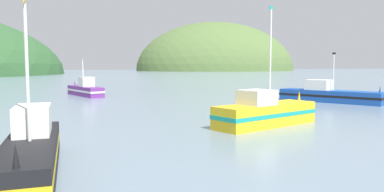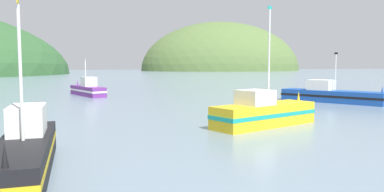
{
  "view_description": "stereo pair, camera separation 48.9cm",
  "coord_description": "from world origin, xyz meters",
  "px_view_note": "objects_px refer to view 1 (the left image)",
  "views": [
    {
      "loc": [
        -4.7,
        -3.74,
        4.11
      ],
      "look_at": [
        3.84,
        26.92,
        1.4
      ],
      "focal_mm": 34.59,
      "sensor_mm": 36.0,
      "label": 1
    },
    {
      "loc": [
        -4.23,
        -3.87,
        4.11
      ],
      "look_at": [
        3.84,
        26.92,
        1.4
      ],
      "focal_mm": 34.59,
      "sensor_mm": 36.0,
      "label": 2
    }
  ],
  "objects_px": {
    "fishing_boat_black": "(31,152)",
    "fishing_boat_blue": "(329,95)",
    "fishing_boat_yellow": "(265,113)",
    "fishing_boat_purple": "(85,90)"
  },
  "relations": [
    {
      "from": "fishing_boat_blue",
      "to": "fishing_boat_purple",
      "type": "relative_size",
      "value": 1.21
    },
    {
      "from": "fishing_boat_black",
      "to": "fishing_boat_purple",
      "type": "bearing_deg",
      "value": 174.4
    },
    {
      "from": "fishing_boat_yellow",
      "to": "fishing_boat_purple",
      "type": "relative_size",
      "value": 0.96
    },
    {
      "from": "fishing_boat_yellow",
      "to": "fishing_boat_blue",
      "type": "relative_size",
      "value": 0.79
    },
    {
      "from": "fishing_boat_black",
      "to": "fishing_boat_blue",
      "type": "height_order",
      "value": "fishing_boat_black"
    },
    {
      "from": "fishing_boat_black",
      "to": "fishing_boat_purple",
      "type": "relative_size",
      "value": 1.03
    },
    {
      "from": "fishing_boat_black",
      "to": "fishing_boat_blue",
      "type": "distance_m",
      "value": 34.14
    },
    {
      "from": "fishing_boat_yellow",
      "to": "fishing_boat_purple",
      "type": "height_order",
      "value": "fishing_boat_yellow"
    },
    {
      "from": "fishing_boat_purple",
      "to": "fishing_boat_yellow",
      "type": "bearing_deg",
      "value": -178.27
    },
    {
      "from": "fishing_boat_purple",
      "to": "fishing_boat_black",
      "type": "bearing_deg",
      "value": 156.34
    }
  ]
}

